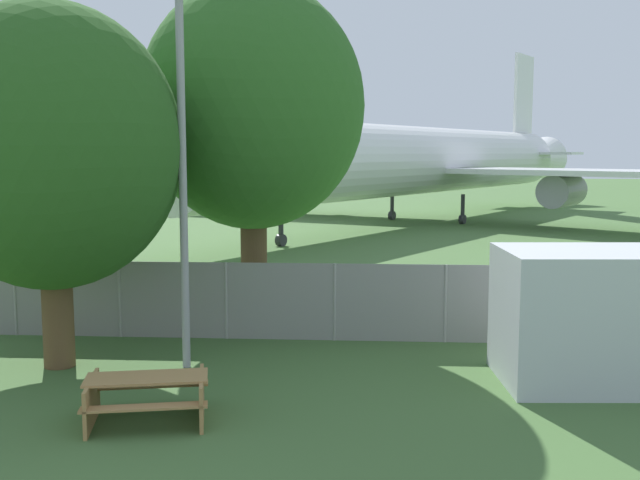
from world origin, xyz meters
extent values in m
cylinder|color=gray|center=(-5.09, 10.92, 0.91)|extent=(0.07, 0.07, 1.81)
cylinder|color=gray|center=(-2.55, 10.92, 0.91)|extent=(0.07, 0.07, 1.81)
cylinder|color=gray|center=(0.00, 10.92, 0.91)|extent=(0.07, 0.07, 1.81)
cylinder|color=gray|center=(2.55, 10.92, 0.91)|extent=(0.07, 0.07, 1.81)
cylinder|color=gray|center=(5.09, 10.92, 0.91)|extent=(0.07, 0.07, 1.81)
cylinder|color=gray|center=(7.64, 10.92, 0.91)|extent=(0.07, 0.07, 1.81)
cube|color=gray|center=(0.00, 10.92, 0.91)|extent=(56.00, 0.01, 1.81)
cylinder|color=white|center=(5.85, 39.43, 3.86)|extent=(23.95, 36.36, 4.10)
cone|color=white|center=(-5.42, 20.54, 3.86)|extent=(5.61, 5.61, 4.10)
cone|color=white|center=(17.37, 58.76, 3.86)|extent=(5.79, 6.28, 3.69)
cube|color=white|center=(16.34, 35.50, 3.25)|extent=(17.49, 15.60, 0.30)
cylinder|color=#939399|center=(14.21, 37.19, 2.17)|extent=(3.47, 4.11, 1.84)
cube|color=white|center=(-2.60, 46.79, 3.25)|extent=(18.71, 12.11, 0.30)
cylinder|color=#939399|center=(-0.10, 45.73, 2.17)|extent=(3.47, 4.11, 1.84)
cube|color=white|center=(15.54, 55.68, 8.98)|extent=(2.09, 3.29, 6.14)
cube|color=white|center=(15.43, 55.51, 4.27)|extent=(9.42, 7.43, 0.20)
cylinder|color=#2D2D33|center=(-0.79, 28.30, 0.91)|extent=(0.24, 0.24, 1.81)
cylinder|color=#2D2D33|center=(-0.79, 28.30, 0.28)|extent=(0.54, 0.63, 0.56)
cylinder|color=#2D2D33|center=(8.98, 39.89, 0.91)|extent=(0.24, 0.24, 1.81)
cylinder|color=#2D2D33|center=(8.98, 39.89, 0.28)|extent=(0.54, 0.63, 0.56)
cylinder|color=#2D2D33|center=(4.76, 42.40, 0.91)|extent=(0.24, 0.24, 1.81)
cylinder|color=#2D2D33|center=(4.76, 42.40, 0.28)|extent=(0.54, 0.63, 0.56)
cube|color=silver|center=(7.96, 8.11, 1.27)|extent=(4.33, 2.69, 2.54)
cube|color=#A37A47|center=(-0.23, 5.41, 0.74)|extent=(2.06, 1.15, 0.04)
cube|color=#A37A47|center=(-0.35, 5.96, 0.44)|extent=(1.96, 0.68, 0.04)
cube|color=#A37A47|center=(-0.11, 4.87, 0.44)|extent=(1.96, 0.68, 0.04)
cube|color=#A37A47|center=(0.63, 5.60, 0.37)|extent=(0.35, 1.38, 0.74)
cube|color=#A37A47|center=(-1.08, 5.23, 0.37)|extent=(0.35, 1.38, 0.74)
cylinder|color=#4C3823|center=(0.41, 12.60, 1.57)|extent=(0.67, 0.67, 3.13)
ellipsoid|color=#2D6023|center=(0.41, 12.60, 5.51)|extent=(5.58, 5.58, 6.14)
cylinder|color=brown|center=(-2.97, 8.43, 1.13)|extent=(0.62, 0.62, 2.27)
ellipsoid|color=#28561E|center=(-2.97, 8.43, 4.47)|extent=(5.18, 5.18, 5.70)
cylinder|color=#99999E|center=(-0.37, 8.56, 3.74)|extent=(0.16, 0.16, 7.48)
camera|label=1|loc=(3.36, -6.10, 4.36)|focal=42.00mm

